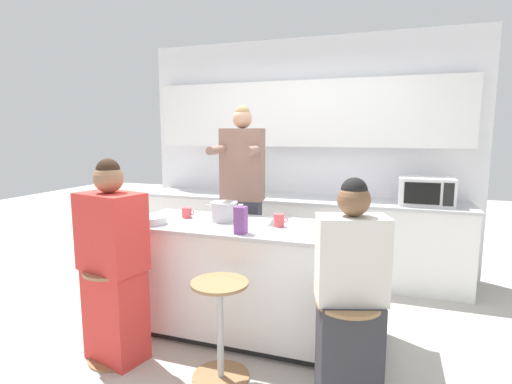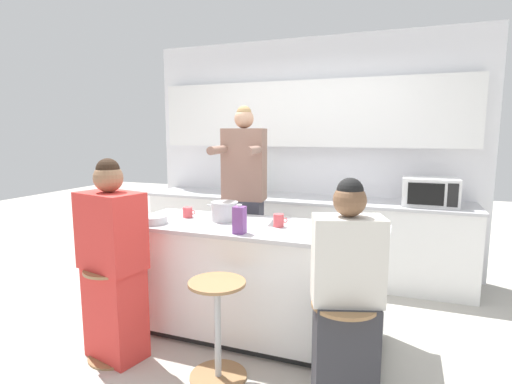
{
  "view_description": "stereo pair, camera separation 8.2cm",
  "coord_description": "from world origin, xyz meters",
  "px_view_note": "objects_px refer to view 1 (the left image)",
  "views": [
    {
      "loc": [
        1.02,
        -2.86,
        1.6
      ],
      "look_at": [
        0.0,
        0.08,
        1.15
      ],
      "focal_mm": 28.0,
      "sensor_mm": 36.0,
      "label": 1
    },
    {
      "loc": [
        1.09,
        -2.83,
        1.6
      ],
      "look_at": [
        0.0,
        0.08,
        1.15
      ],
      "focal_mm": 28.0,
      "sensor_mm": 36.0,
      "label": 2
    }
  ],
  "objects_px": {
    "bar_stool_center": "(220,326)",
    "coffee_cup_near": "(279,220)",
    "cooking_pot": "(224,211)",
    "potted_plant": "(252,183)",
    "person_seated_near": "(350,307)",
    "bar_stool_leftmost": "(113,310)",
    "juice_carton": "(241,220)",
    "fruit_bowl": "(152,220)",
    "person_cooking": "(243,206)",
    "coffee_cup_far": "(187,213)",
    "kitchen_island": "(253,279)",
    "person_wrapped_blanket": "(113,267)",
    "bar_stool_rightmost": "(347,352)",
    "banana_bunch": "(362,229)",
    "microwave": "(426,191)"
  },
  "relations": [
    {
      "from": "person_seated_near",
      "to": "microwave",
      "type": "height_order",
      "value": "person_seated_near"
    },
    {
      "from": "bar_stool_leftmost",
      "to": "coffee_cup_near",
      "type": "distance_m",
      "value": 1.36
    },
    {
      "from": "kitchen_island",
      "to": "juice_carton",
      "type": "distance_m",
      "value": 0.61
    },
    {
      "from": "potted_plant",
      "to": "cooking_pot",
      "type": "bearing_deg",
      "value": -79.04
    },
    {
      "from": "bar_stool_center",
      "to": "person_seated_near",
      "type": "distance_m",
      "value": 0.86
    },
    {
      "from": "juice_carton",
      "to": "cooking_pot",
      "type": "bearing_deg",
      "value": 129.18
    },
    {
      "from": "bar_stool_leftmost",
      "to": "potted_plant",
      "type": "height_order",
      "value": "potted_plant"
    },
    {
      "from": "coffee_cup_far",
      "to": "microwave",
      "type": "xyz_separation_m",
      "value": [
        1.96,
        1.39,
        0.09
      ]
    },
    {
      "from": "cooking_pot",
      "to": "person_cooking",
      "type": "bearing_deg",
      "value": 94.08
    },
    {
      "from": "microwave",
      "to": "kitchen_island",
      "type": "bearing_deg",
      "value": -132.35
    },
    {
      "from": "bar_stool_center",
      "to": "coffee_cup_far",
      "type": "distance_m",
      "value": 1.11
    },
    {
      "from": "bar_stool_leftmost",
      "to": "fruit_bowl",
      "type": "relative_size",
      "value": 2.78
    },
    {
      "from": "coffee_cup_far",
      "to": "juice_carton",
      "type": "distance_m",
      "value": 0.72
    },
    {
      "from": "bar_stool_center",
      "to": "person_cooking",
      "type": "relative_size",
      "value": 0.36
    },
    {
      "from": "fruit_bowl",
      "to": "person_seated_near",
      "type": "bearing_deg",
      "value": -15.19
    },
    {
      "from": "person_seated_near",
      "to": "potted_plant",
      "type": "distance_m",
      "value": 2.6
    },
    {
      "from": "bar_stool_center",
      "to": "coffee_cup_near",
      "type": "relative_size",
      "value": 5.9
    },
    {
      "from": "person_cooking",
      "to": "person_seated_near",
      "type": "bearing_deg",
      "value": -54.96
    },
    {
      "from": "coffee_cup_near",
      "to": "microwave",
      "type": "bearing_deg",
      "value": 52.04
    },
    {
      "from": "bar_stool_center",
      "to": "bar_stool_rightmost",
      "type": "xyz_separation_m",
      "value": [
        0.81,
        -0.05,
        0.0
      ]
    },
    {
      "from": "bar_stool_leftmost",
      "to": "person_wrapped_blanket",
      "type": "bearing_deg",
      "value": 30.29
    },
    {
      "from": "kitchen_island",
      "to": "coffee_cup_near",
      "type": "relative_size",
      "value": 18.09
    },
    {
      "from": "coffee_cup_near",
      "to": "juice_carton",
      "type": "xyz_separation_m",
      "value": [
        -0.2,
        -0.29,
        0.05
      ]
    },
    {
      "from": "juice_carton",
      "to": "potted_plant",
      "type": "relative_size",
      "value": 0.81
    },
    {
      "from": "bar_stool_center",
      "to": "bar_stool_rightmost",
      "type": "bearing_deg",
      "value": -3.32
    },
    {
      "from": "bar_stool_leftmost",
      "to": "person_cooking",
      "type": "height_order",
      "value": "person_cooking"
    },
    {
      "from": "kitchen_island",
      "to": "person_wrapped_blanket",
      "type": "height_order",
      "value": "person_wrapped_blanket"
    },
    {
      "from": "juice_carton",
      "to": "microwave",
      "type": "distance_m",
      "value": 2.19
    },
    {
      "from": "bar_stool_leftmost",
      "to": "potted_plant",
      "type": "bearing_deg",
      "value": 83.11
    },
    {
      "from": "person_cooking",
      "to": "person_wrapped_blanket",
      "type": "relative_size",
      "value": 1.29
    },
    {
      "from": "coffee_cup_far",
      "to": "juice_carton",
      "type": "xyz_separation_m",
      "value": [
        0.63,
        -0.35,
        0.06
      ]
    },
    {
      "from": "kitchen_island",
      "to": "coffee_cup_far",
      "type": "relative_size",
      "value": 17.72
    },
    {
      "from": "juice_carton",
      "to": "potted_plant",
      "type": "xyz_separation_m",
      "value": [
        -0.56,
        1.79,
        0.03
      ]
    },
    {
      "from": "bar_stool_center",
      "to": "fruit_bowl",
      "type": "bearing_deg",
      "value": 151.92
    },
    {
      "from": "bar_stool_leftmost",
      "to": "juice_carton",
      "type": "xyz_separation_m",
      "value": [
        0.82,
        0.39,
        0.63
      ]
    },
    {
      "from": "bar_stool_center",
      "to": "person_seated_near",
      "type": "height_order",
      "value": "person_seated_near"
    },
    {
      "from": "coffee_cup_far",
      "to": "banana_bunch",
      "type": "xyz_separation_m",
      "value": [
        1.45,
        -0.04,
        -0.02
      ]
    },
    {
      "from": "person_cooking",
      "to": "banana_bunch",
      "type": "distance_m",
      "value": 1.26
    },
    {
      "from": "person_cooking",
      "to": "cooking_pot",
      "type": "distance_m",
      "value": 0.52
    },
    {
      "from": "coffee_cup_far",
      "to": "person_cooking",
      "type": "bearing_deg",
      "value": 57.8
    },
    {
      "from": "bar_stool_leftmost",
      "to": "juice_carton",
      "type": "distance_m",
      "value": 1.11
    },
    {
      "from": "person_seated_near",
      "to": "banana_bunch",
      "type": "xyz_separation_m",
      "value": [
        0.01,
        0.69,
        0.3
      ]
    },
    {
      "from": "bar_stool_leftmost",
      "to": "cooking_pot",
      "type": "height_order",
      "value": "cooking_pot"
    },
    {
      "from": "person_cooking",
      "to": "coffee_cup_far",
      "type": "height_order",
      "value": "person_cooking"
    },
    {
      "from": "cooking_pot",
      "to": "potted_plant",
      "type": "bearing_deg",
      "value": 100.96
    },
    {
      "from": "bar_stool_center",
      "to": "fruit_bowl",
      "type": "xyz_separation_m",
      "value": [
        -0.77,
        0.41,
        0.56
      ]
    },
    {
      "from": "bar_stool_rightmost",
      "to": "person_wrapped_blanket",
      "type": "distance_m",
      "value": 1.65
    },
    {
      "from": "kitchen_island",
      "to": "fruit_bowl",
      "type": "distance_m",
      "value": 0.93
    },
    {
      "from": "person_wrapped_blanket",
      "to": "person_seated_near",
      "type": "bearing_deg",
      "value": 13.43
    },
    {
      "from": "bar_stool_leftmost",
      "to": "potted_plant",
      "type": "xyz_separation_m",
      "value": [
        0.26,
        2.18,
        0.66
      ]
    }
  ]
}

